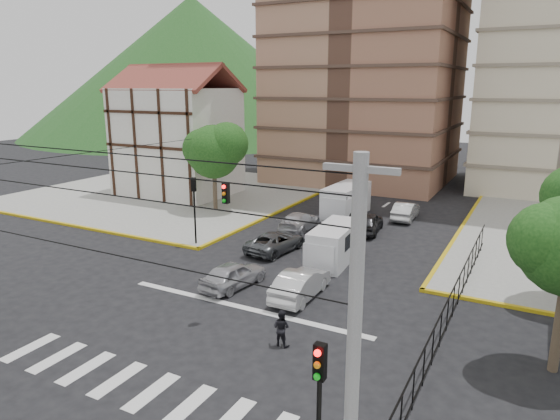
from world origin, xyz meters
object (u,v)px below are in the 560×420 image
Objects in this scene: car_silver_front_left at (233,275)px; pedestrian_crosswalk at (281,328)px; traffic_light_nw at (194,199)px; van_left_lane at (345,202)px; traffic_light_se at (319,399)px; car_white_front_right at (301,284)px; van_right_lane at (333,246)px.

pedestrian_crosswalk reaches higher than car_silver_front_left.
traffic_light_nw is 13.23m from van_left_lane.
traffic_light_nw is at bearing 135.00° from traffic_light_se.
traffic_light_nw is (-15.60, 15.60, 0.00)m from traffic_light_se.
car_silver_front_left is at bearing -35.67° from pedestrian_crosswalk.
van_left_lane is (-9.62, 27.25, -1.89)m from traffic_light_se.
traffic_light_se is 13.02m from car_white_front_right.
traffic_light_se is 2.86× the size of pedestrian_crosswalk.
car_white_front_right is at bearing -69.71° from pedestrian_crosswalk.
car_silver_front_left is 0.93× the size of car_white_front_right.
traffic_light_nw is 8.01m from car_silver_front_left.
pedestrian_crosswalk is (1.35, -4.62, 0.05)m from car_white_front_right.
van_left_lane is (-3.24, 10.52, 0.14)m from van_right_lane.
traffic_light_se reaches higher than car_white_front_right.
traffic_light_se is 0.78× the size of van_left_lane.
traffic_light_se reaches higher than pedestrian_crosswalk.
car_silver_front_left is at bearing -122.55° from van_right_lane.
van_right_lane reaches higher than car_white_front_right.
van_right_lane is (-6.38, 16.73, -2.03)m from traffic_light_se.
car_white_front_right is at bearing -23.68° from traffic_light_nw.
traffic_light_se is 0.87× the size of van_right_lane.
van_right_lane is 1.25× the size of car_silver_front_left.
pedestrian_crosswalk is (5.03, -4.16, 0.08)m from car_silver_front_left.
traffic_light_nw is 0.78× the size of van_left_lane.
car_silver_front_left is 6.53m from pedestrian_crosswalk.
traffic_light_nw is at bearing -29.99° from car_silver_front_left.
van_right_lane is at bearing -75.71° from pedestrian_crosswalk.
traffic_light_se is at bearing -72.90° from van_right_lane.
van_left_lane is at bearing 103.36° from van_right_lane.
traffic_light_se reaches higher than car_silver_front_left.
van_right_lane reaches higher than pedestrian_crosswalk.
traffic_light_se is at bearing -45.00° from traffic_light_nw.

